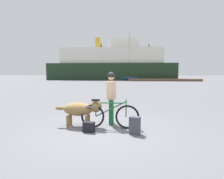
# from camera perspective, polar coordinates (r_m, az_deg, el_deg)

# --- Properties ---
(ground_plane) EXTENTS (160.00, 160.00, 0.00)m
(ground_plane) POSITION_cam_1_polar(r_m,az_deg,el_deg) (5.72, -2.90, -12.25)
(ground_plane) COLOR slate
(bicycle) EXTENTS (1.79, 0.44, 0.92)m
(bicycle) POSITION_cam_1_polar(r_m,az_deg,el_deg) (5.86, -0.79, -7.82)
(bicycle) COLOR black
(bicycle) RESTS_ON ground_plane
(person_cyclist) EXTENTS (0.32, 0.53, 1.72)m
(person_cyclist) POSITION_cam_1_polar(r_m,az_deg,el_deg) (6.21, -0.22, -1.04)
(person_cyclist) COLOR #19592D
(person_cyclist) RESTS_ON ground_plane
(dog) EXTENTS (1.50, 0.49, 0.83)m
(dog) POSITION_cam_1_polar(r_m,az_deg,el_deg) (6.10, -9.19, -5.86)
(dog) COLOR olive
(dog) RESTS_ON ground_plane
(backpack) EXTENTS (0.33, 0.29, 0.49)m
(backpack) POSITION_cam_1_polar(r_m,az_deg,el_deg) (5.40, 6.83, -10.62)
(backpack) COLOR #3F3F4C
(backpack) RESTS_ON ground_plane
(handbag_pannier) EXTENTS (0.35, 0.24, 0.29)m
(handbag_pannier) POSITION_cam_1_polar(r_m,az_deg,el_deg) (5.61, -6.95, -11.06)
(handbag_pannier) COLOR black
(handbag_pannier) RESTS_ON ground_plane
(dock_pier) EXTENTS (12.96, 2.29, 0.40)m
(dock_pier) POSITION_cam_1_polar(r_m,az_deg,el_deg) (36.21, 15.25, 2.79)
(dock_pier) COLOR brown
(dock_pier) RESTS_ON ground_plane
(ferry_boat) EXTENTS (26.25, 8.21, 9.02)m
(ferry_boat) POSITION_cam_1_polar(r_m,az_deg,el_deg) (41.86, 0.17, 7.42)
(ferry_boat) COLOR #1E331E
(ferry_boat) RESTS_ON ground_plane
(sailboat_moored) EXTENTS (6.30, 1.76, 9.22)m
(sailboat_moored) POSITION_cam_1_polar(r_m,az_deg,el_deg) (38.30, 5.12, 3.58)
(sailboat_moored) COLOR navy
(sailboat_moored) RESTS_ON ground_plane
(pine_tree_far_left) EXTENTS (4.07, 4.07, 10.86)m
(pine_tree_far_left) POSITION_cam_1_polar(r_m,az_deg,el_deg) (61.28, -3.30, 10.06)
(pine_tree_far_left) COLOR #4C331E
(pine_tree_far_left) RESTS_ON ground_plane
(pine_tree_center) EXTENTS (3.67, 3.67, 9.21)m
(pine_tree_center) POSITION_cam_1_polar(r_m,az_deg,el_deg) (60.95, 0.97, 9.22)
(pine_tree_center) COLOR #4C331E
(pine_tree_center) RESTS_ON ground_plane
(pine_tree_far_right) EXTENTS (3.89, 3.89, 10.04)m
(pine_tree_far_right) POSITION_cam_1_polar(r_m,az_deg,el_deg) (58.38, 10.87, 9.77)
(pine_tree_far_right) COLOR #4C331E
(pine_tree_far_right) RESTS_ON ground_plane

